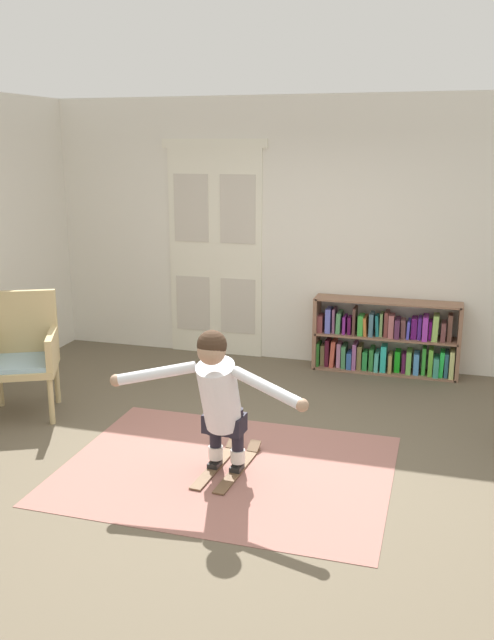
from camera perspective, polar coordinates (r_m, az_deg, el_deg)
The scene contains 8 objects.
ground_plane at distance 5.51m, azimuth -0.58°, elevation -11.27°, with size 7.20×7.20×0.00m, color brown.
back_wall at distance 7.54m, azimuth 5.17°, elevation 7.29°, with size 6.00×0.10×2.90m, color silver.
double_door at distance 7.79m, azimuth -2.68°, elevation 5.93°, with size 1.22×0.05×2.45m.
rug at distance 5.29m, azimuth -1.71°, elevation -12.35°, with size 2.46×1.88×0.01m, color #9A655A.
bookshelf at distance 7.44m, azimuth 11.54°, elevation -1.76°, with size 1.54×0.30×0.79m.
wicker_chair at distance 6.47m, azimuth -18.29°, elevation -2.49°, with size 0.80×0.80×1.10m.
skis_pair at distance 5.31m, azimuth -1.59°, elevation -12.02°, with size 0.32×0.83×0.07m.
person_skier at distance 4.90m, azimuth -2.40°, elevation -6.11°, with size 1.47×0.59×1.09m.
Camera 1 is at (1.44, -4.74, 2.40)m, focal length 38.19 mm.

